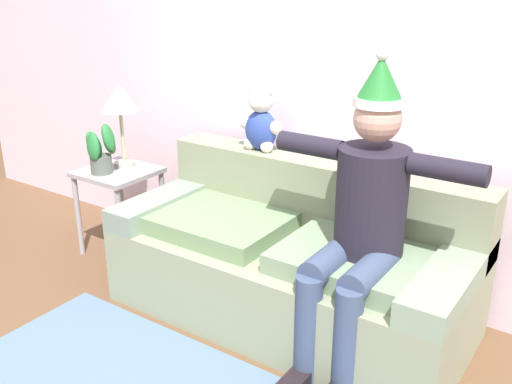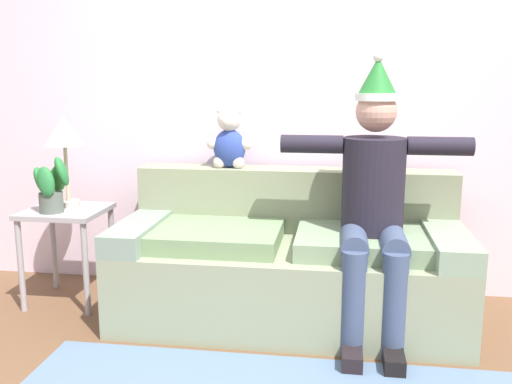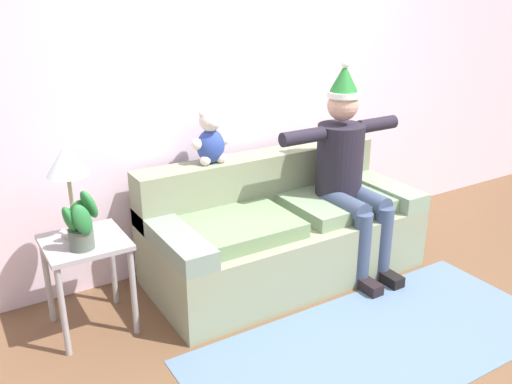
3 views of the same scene
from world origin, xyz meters
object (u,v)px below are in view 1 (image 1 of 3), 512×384
object	(u,v)px
couch	(294,261)
table_lamp	(120,102)
person_seated	(362,214)
potted_plant	(101,150)
side_table	(119,185)
teddy_bear	(261,122)

from	to	relation	value
couch	table_lamp	size ratio (longest dim) A/B	3.47
person_seated	potted_plant	xyz separation A→B (m)	(-1.88, 0.08, -0.02)
person_seated	table_lamp	bearing A→B (deg)	171.79
person_seated	side_table	world-z (taller)	person_seated
person_seated	teddy_bear	size ratio (longest dim) A/B	4.01
side_table	table_lamp	size ratio (longest dim) A/B	1.06
side_table	potted_plant	size ratio (longest dim) A/B	1.73
side_table	person_seated	bearing A→B (deg)	-5.52
potted_plant	couch	bearing A→B (deg)	3.23
teddy_bear	side_table	world-z (taller)	teddy_bear
person_seated	side_table	distance (m)	1.88
person_seated	teddy_bear	bearing A→B (deg)	153.10
couch	person_seated	bearing A→B (deg)	-19.67
side_table	potted_plant	world-z (taller)	potted_plant
table_lamp	potted_plant	xyz separation A→B (m)	(-0.01, -0.19, -0.29)
couch	side_table	distance (m)	1.40
teddy_bear	table_lamp	xyz separation A→B (m)	(-1.01, -0.17, 0.03)
potted_plant	table_lamp	bearing A→B (deg)	88.33
person_seated	teddy_bear	distance (m)	1.00
person_seated	teddy_bear	xyz separation A→B (m)	(-0.87, 0.44, 0.23)
couch	side_table	xyz separation A→B (m)	(-1.39, 0.01, 0.16)
potted_plant	side_table	bearing A→B (deg)	72.83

